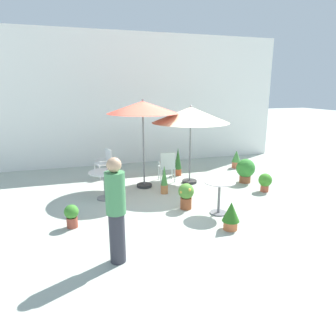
{
  "coord_description": "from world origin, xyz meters",
  "views": [
    {
      "loc": [
        -2.33,
        -7.12,
        2.8
      ],
      "look_at": [
        0.0,
        0.36,
        0.72
      ],
      "focal_mm": 32.35,
      "sensor_mm": 36.0,
      "label": 1
    }
  ],
  "objects_px": {
    "cafe_table_1": "(105,180)",
    "potted_plant_1": "(265,181)",
    "potted_plant_4": "(72,215)",
    "potted_plant_7": "(186,194)",
    "patio_umbrella_0": "(191,115)",
    "patio_umbrella_1": "(143,108)",
    "patio_chair_0": "(105,161)",
    "potted_plant_3": "(231,215)",
    "potted_plant_2": "(164,180)",
    "potted_plant_6": "(236,159)",
    "potted_plant_5": "(245,169)",
    "standing_person": "(116,210)",
    "patio_chair_1": "(167,165)",
    "cafe_table_0": "(219,191)",
    "potted_plant_0": "(178,162)"
  },
  "relations": [
    {
      "from": "cafe_table_1",
      "to": "potted_plant_1",
      "type": "bearing_deg",
      "value": -9.84
    },
    {
      "from": "potted_plant_4",
      "to": "potted_plant_7",
      "type": "bearing_deg",
      "value": 5.23
    },
    {
      "from": "patio_umbrella_0",
      "to": "patio_umbrella_1",
      "type": "distance_m",
      "value": 1.42
    },
    {
      "from": "cafe_table_1",
      "to": "patio_chair_0",
      "type": "height_order",
      "value": "patio_chair_0"
    },
    {
      "from": "cafe_table_1",
      "to": "potted_plant_3",
      "type": "distance_m",
      "value": 3.41
    },
    {
      "from": "potted_plant_2",
      "to": "potted_plant_6",
      "type": "distance_m",
      "value": 3.75
    },
    {
      "from": "patio_chair_0",
      "to": "potted_plant_5",
      "type": "bearing_deg",
      "value": -25.05
    },
    {
      "from": "patio_chair_0",
      "to": "patio_umbrella_0",
      "type": "bearing_deg",
      "value": -31.01
    },
    {
      "from": "potted_plant_4",
      "to": "standing_person",
      "type": "xyz_separation_m",
      "value": [
        0.72,
        -1.56,
        0.65
      ]
    },
    {
      "from": "patio_chair_1",
      "to": "patio_umbrella_1",
      "type": "bearing_deg",
      "value": -159.69
    },
    {
      "from": "patio_umbrella_0",
      "to": "potted_plant_3",
      "type": "xyz_separation_m",
      "value": [
        -0.34,
        -3.18,
        -1.72
      ]
    },
    {
      "from": "patio_umbrella_1",
      "to": "patio_chair_0",
      "type": "relative_size",
      "value": 2.8
    },
    {
      "from": "potted_plant_4",
      "to": "potted_plant_2",
      "type": "bearing_deg",
      "value": 30.74
    },
    {
      "from": "cafe_table_1",
      "to": "standing_person",
      "type": "bearing_deg",
      "value": -92.08
    },
    {
      "from": "patio_chair_1",
      "to": "potted_plant_4",
      "type": "distance_m",
      "value": 3.74
    },
    {
      "from": "patio_umbrella_1",
      "to": "patio_chair_1",
      "type": "relative_size",
      "value": 2.7
    },
    {
      "from": "patio_umbrella_0",
      "to": "potted_plant_3",
      "type": "distance_m",
      "value": 3.63
    },
    {
      "from": "patio_umbrella_0",
      "to": "potted_plant_4",
      "type": "xyz_separation_m",
      "value": [
        -3.42,
        -2.12,
        -1.76
      ]
    },
    {
      "from": "patio_chair_0",
      "to": "cafe_table_0",
      "type": "bearing_deg",
      "value": -60.45
    },
    {
      "from": "patio_chair_0",
      "to": "patio_chair_1",
      "type": "relative_size",
      "value": 0.96
    },
    {
      "from": "patio_umbrella_1",
      "to": "potted_plant_7",
      "type": "relative_size",
      "value": 4.02
    },
    {
      "from": "cafe_table_0",
      "to": "cafe_table_1",
      "type": "bearing_deg",
      "value": 143.58
    },
    {
      "from": "cafe_table_0",
      "to": "standing_person",
      "type": "relative_size",
      "value": 0.44
    },
    {
      "from": "patio_umbrella_0",
      "to": "potted_plant_6",
      "type": "height_order",
      "value": "patio_umbrella_0"
    },
    {
      "from": "cafe_table_1",
      "to": "potted_plant_1",
      "type": "height_order",
      "value": "cafe_table_1"
    },
    {
      "from": "potted_plant_0",
      "to": "cafe_table_0",
      "type": "bearing_deg",
      "value": -92.49
    },
    {
      "from": "potted_plant_1",
      "to": "potted_plant_5",
      "type": "xyz_separation_m",
      "value": [
        -0.08,
        0.91,
        0.12
      ]
    },
    {
      "from": "potted_plant_4",
      "to": "standing_person",
      "type": "relative_size",
      "value": 0.28
    },
    {
      "from": "cafe_table_1",
      "to": "potted_plant_0",
      "type": "distance_m",
      "value": 2.94
    },
    {
      "from": "potted_plant_2",
      "to": "potted_plant_7",
      "type": "distance_m",
      "value": 1.21
    },
    {
      "from": "patio_chair_1",
      "to": "potted_plant_6",
      "type": "distance_m",
      "value": 2.99
    },
    {
      "from": "potted_plant_0",
      "to": "potted_plant_2",
      "type": "height_order",
      "value": "potted_plant_0"
    },
    {
      "from": "potted_plant_1",
      "to": "cafe_table_1",
      "type": "bearing_deg",
      "value": 170.16
    },
    {
      "from": "patio_umbrella_0",
      "to": "cafe_table_1",
      "type": "xyz_separation_m",
      "value": [
        -2.59,
        -0.62,
        -1.52
      ]
    },
    {
      "from": "patio_umbrella_1",
      "to": "patio_chair_0",
      "type": "distance_m",
      "value": 2.42
    },
    {
      "from": "potted_plant_4",
      "to": "potted_plant_1",
      "type": "bearing_deg",
      "value": 8.37
    },
    {
      "from": "patio_chair_0",
      "to": "potted_plant_4",
      "type": "distance_m",
      "value": 3.7
    },
    {
      "from": "patio_umbrella_1",
      "to": "potted_plant_1",
      "type": "distance_m",
      "value": 3.94
    },
    {
      "from": "cafe_table_0",
      "to": "standing_person",
      "type": "bearing_deg",
      "value": -152.33
    },
    {
      "from": "potted_plant_4",
      "to": "potted_plant_7",
      "type": "xyz_separation_m",
      "value": [
        2.6,
        0.24,
        0.08
      ]
    },
    {
      "from": "cafe_table_0",
      "to": "potted_plant_4",
      "type": "xyz_separation_m",
      "value": [
        -3.21,
        0.25,
        -0.26
      ]
    },
    {
      "from": "patio_chair_1",
      "to": "potted_plant_3",
      "type": "relative_size",
      "value": 1.58
    },
    {
      "from": "potted_plant_6",
      "to": "potted_plant_1",
      "type": "bearing_deg",
      "value": -102.03
    },
    {
      "from": "potted_plant_4",
      "to": "potted_plant_6",
      "type": "relative_size",
      "value": 0.77
    },
    {
      "from": "patio_umbrella_0",
      "to": "potted_plant_4",
      "type": "height_order",
      "value": "patio_umbrella_0"
    },
    {
      "from": "patio_umbrella_1",
      "to": "potted_plant_0",
      "type": "relative_size",
      "value": 2.74
    },
    {
      "from": "potted_plant_7",
      "to": "patio_umbrella_1",
      "type": "bearing_deg",
      "value": 106.75
    },
    {
      "from": "patio_umbrella_1",
      "to": "patio_chair_0",
      "type": "height_order",
      "value": "patio_umbrella_1"
    },
    {
      "from": "patio_chair_0",
      "to": "standing_person",
      "type": "relative_size",
      "value": 0.5
    },
    {
      "from": "potted_plant_0",
      "to": "potted_plant_1",
      "type": "height_order",
      "value": "potted_plant_0"
    }
  ]
}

